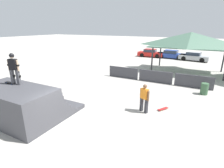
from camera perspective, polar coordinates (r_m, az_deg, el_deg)
The scene contains 12 objects.
ground_plane at distance 8.88m, azimuth -11.81°, elevation -14.78°, with size 160.00×160.00×0.00m, color #ADA8A0.
quarter_pipe_ramp at distance 10.64m, azimuth -27.43°, elevation -5.80°, with size 4.42×4.06×1.82m.
skater_on_deck at distance 10.46m, azimuth -29.46°, elevation 4.89°, with size 0.72×0.34×1.68m.
skateboard_on_deck at distance 10.98m, azimuth -30.26°, elevation 0.38°, with size 0.77×0.22×0.09m.
bystander_walking at distance 10.20m, azimuth 10.53°, elevation -4.16°, with size 0.66×0.40×1.70m.
skateboard_on_ground at distance 11.06m, azimuth 16.22°, elevation -7.81°, with size 0.56×0.75×0.09m.
barrier_fence at distance 16.07m, azimuth 13.95°, elevation 2.36°, with size 9.25×0.12×1.05m.
pavilion_shelter at distance 20.47m, azimuth 24.26°, elevation 12.99°, with size 8.01×4.38×4.24m.
trash_bin at distance 14.52m, azimuth 27.93°, elevation -1.40°, with size 0.52×0.52×0.85m, color #385B3D.
parked_car_red at distance 29.84m, azimuth 12.47°, elevation 9.81°, with size 4.12×1.89×1.27m.
parked_car_blue at distance 29.26m, azimuth 18.78°, elevation 9.11°, with size 4.38×1.96×1.27m.
parked_car_silver at distance 28.41m, azimuth 25.16°, elevation 8.11°, with size 4.22×2.25×1.27m.
Camera 1 is at (4.96, -5.59, 4.79)m, focal length 28.00 mm.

